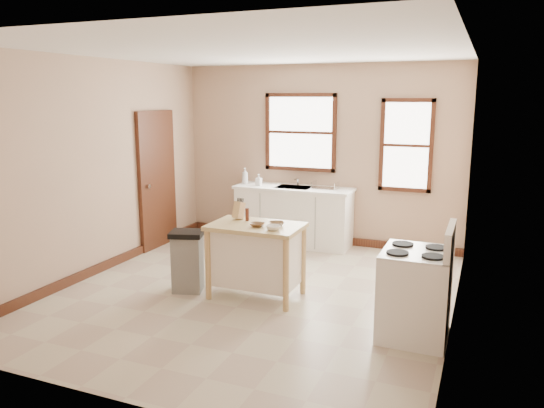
% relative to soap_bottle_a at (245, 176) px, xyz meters
% --- Properties ---
extents(floor, '(5.00, 5.00, 0.00)m').
position_rel_soap_bottle_a_xyz_m(floor, '(1.13, -2.18, -1.05)').
color(floor, '#C3B79A').
rests_on(floor, ground).
extents(ceiling, '(5.00, 5.00, 0.00)m').
position_rel_soap_bottle_a_xyz_m(ceiling, '(1.13, -2.18, 1.75)').
color(ceiling, white).
rests_on(ceiling, ground).
extents(wall_back, '(4.50, 0.04, 2.80)m').
position_rel_soap_bottle_a_xyz_m(wall_back, '(1.13, 0.32, 0.35)').
color(wall_back, tan).
rests_on(wall_back, ground).
extents(wall_left, '(0.04, 5.00, 2.80)m').
position_rel_soap_bottle_a_xyz_m(wall_left, '(-1.12, -2.18, 0.35)').
color(wall_left, tan).
rests_on(wall_left, ground).
extents(wall_right, '(0.04, 5.00, 2.80)m').
position_rel_soap_bottle_a_xyz_m(wall_right, '(3.38, -2.18, 0.35)').
color(wall_right, tan).
rests_on(wall_right, ground).
extents(window_main, '(1.17, 0.06, 1.22)m').
position_rel_soap_bottle_a_xyz_m(window_main, '(0.83, 0.30, 0.70)').
color(window_main, '#36160E').
rests_on(window_main, wall_back).
extents(window_side, '(0.77, 0.06, 1.37)m').
position_rel_soap_bottle_a_xyz_m(window_side, '(2.48, 0.30, 0.55)').
color(window_side, '#36160E').
rests_on(window_side, wall_back).
extents(door_left, '(0.06, 0.90, 2.10)m').
position_rel_soap_bottle_a_xyz_m(door_left, '(-1.08, -0.88, -0.00)').
color(door_left, '#36160E').
rests_on(door_left, ground).
extents(baseboard_back, '(4.50, 0.04, 0.12)m').
position_rel_soap_bottle_a_xyz_m(baseboard_back, '(1.13, 0.29, -0.99)').
color(baseboard_back, '#36160E').
rests_on(baseboard_back, ground).
extents(baseboard_left, '(0.04, 5.00, 0.12)m').
position_rel_soap_bottle_a_xyz_m(baseboard_left, '(-1.09, -2.18, -0.99)').
color(baseboard_left, '#36160E').
rests_on(baseboard_left, ground).
extents(sink_counter, '(1.86, 0.62, 0.92)m').
position_rel_soap_bottle_a_xyz_m(sink_counter, '(0.83, 0.02, -0.59)').
color(sink_counter, white).
rests_on(sink_counter, ground).
extents(faucet, '(0.03, 0.03, 0.22)m').
position_rel_soap_bottle_a_xyz_m(faucet, '(0.83, 0.20, -0.02)').
color(faucet, silver).
rests_on(faucet, sink_counter).
extents(soap_bottle_a, '(0.11, 0.11, 0.26)m').
position_rel_soap_bottle_a_xyz_m(soap_bottle_a, '(0.00, 0.00, 0.00)').
color(soap_bottle_a, '#B2B2B2').
rests_on(soap_bottle_a, sink_counter).
extents(soap_bottle_b, '(0.09, 0.09, 0.18)m').
position_rel_soap_bottle_a_xyz_m(soap_bottle_b, '(0.27, -0.06, -0.04)').
color(soap_bottle_b, '#B2B2B2').
rests_on(soap_bottle_b, sink_counter).
extents(dish_rack, '(0.41, 0.32, 0.10)m').
position_rel_soap_bottle_a_xyz_m(dish_rack, '(1.34, 0.04, -0.08)').
color(dish_rack, silver).
rests_on(dish_rack, sink_counter).
extents(kitchen_island, '(1.06, 0.68, 0.87)m').
position_rel_soap_bottle_a_xyz_m(kitchen_island, '(1.20, -2.27, -0.62)').
color(kitchen_island, '#DAC380').
rests_on(kitchen_island, ground).
extents(knife_block, '(0.12, 0.12, 0.20)m').
position_rel_soap_bottle_a_xyz_m(knife_block, '(0.90, -2.09, -0.08)').
color(knife_block, tan).
rests_on(knife_block, kitchen_island).
extents(pepper_grinder, '(0.05, 0.05, 0.15)m').
position_rel_soap_bottle_a_xyz_m(pepper_grinder, '(1.03, -2.13, -0.11)').
color(pepper_grinder, '#471D13').
rests_on(pepper_grinder, kitchen_island).
extents(bowl_a, '(0.17, 0.17, 0.04)m').
position_rel_soap_bottle_a_xyz_m(bowl_a, '(1.25, -2.35, -0.16)').
color(bowl_a, brown).
rests_on(bowl_a, kitchen_island).
extents(bowl_b, '(0.24, 0.24, 0.04)m').
position_rel_soap_bottle_a_xyz_m(bowl_b, '(1.44, -2.23, -0.16)').
color(bowl_b, brown).
rests_on(bowl_b, kitchen_island).
extents(bowl_c, '(0.20, 0.20, 0.05)m').
position_rel_soap_bottle_a_xyz_m(bowl_c, '(1.49, -2.43, -0.16)').
color(bowl_c, white).
rests_on(bowl_c, kitchen_island).
extents(trash_bin, '(0.46, 0.42, 0.74)m').
position_rel_soap_bottle_a_xyz_m(trash_bin, '(0.37, -2.42, -0.68)').
color(trash_bin, gray).
rests_on(trash_bin, ground).
extents(gas_stove, '(0.70, 0.70, 1.14)m').
position_rel_soap_bottle_a_xyz_m(gas_stove, '(3.05, -2.66, -0.48)').
color(gas_stove, white).
rests_on(gas_stove, ground).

